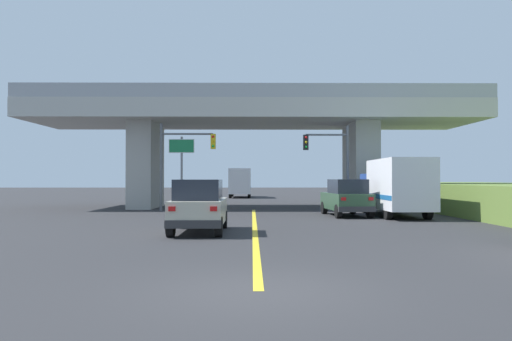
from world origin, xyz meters
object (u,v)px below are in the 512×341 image
(box_truck, at_px, (396,187))
(semi_truck_distant, at_px, (240,182))
(traffic_signal_farside, at_px, (180,155))
(suv_crossing, at_px, (346,198))
(highway_sign, at_px, (182,156))
(suv_lead, at_px, (199,206))
(traffic_signal_nearside, at_px, (332,156))

(box_truck, xyz_separation_m, semi_truck_distant, (-9.11, 27.23, 0.02))
(box_truck, bearing_deg, traffic_signal_farside, 159.34)
(suv_crossing, height_order, highway_sign, highway_sign)
(suv_lead, xyz_separation_m, traffic_signal_nearside, (7.08, 12.12, 2.45))
(traffic_signal_nearside, bearing_deg, suv_lead, -120.28)
(suv_lead, height_order, box_truck, box_truck)
(traffic_signal_farside, distance_m, highway_sign, 0.28)
(traffic_signal_nearside, bearing_deg, semi_truck_distant, 105.42)
(suv_crossing, bearing_deg, suv_lead, -135.33)
(suv_lead, distance_m, traffic_signal_farside, 13.12)
(suv_lead, bearing_deg, semi_truck_distant, 88.82)
(box_truck, relative_size, traffic_signal_nearside, 1.33)
(suv_crossing, bearing_deg, box_truck, -11.30)
(traffic_signal_farside, height_order, semi_truck_distant, traffic_signal_farside)
(box_truck, bearing_deg, suv_crossing, 172.88)
(highway_sign, xyz_separation_m, semi_truck_distant, (3.24, 22.28, -1.85))
(traffic_signal_nearside, bearing_deg, suv_crossing, -88.09)
(box_truck, distance_m, semi_truck_distant, 28.71)
(traffic_signal_farside, relative_size, semi_truck_distant, 0.79)
(suv_crossing, height_order, traffic_signal_farside, traffic_signal_farside)
(suv_crossing, height_order, box_truck, box_truck)
(suv_lead, height_order, semi_truck_distant, semi_truck_distant)
(box_truck, bearing_deg, suv_lead, -141.18)
(semi_truck_distant, bearing_deg, box_truck, -71.49)
(suv_lead, distance_m, suv_crossing, 10.95)
(suv_lead, bearing_deg, traffic_signal_farside, 101.59)
(semi_truck_distant, bearing_deg, traffic_signal_nearside, -74.58)
(suv_lead, relative_size, box_truck, 0.59)
(traffic_signal_nearside, xyz_separation_m, traffic_signal_farside, (-9.66, 0.48, 0.12))
(suv_crossing, height_order, semi_truck_distant, semi_truck_distant)
(traffic_signal_nearside, height_order, traffic_signal_farside, traffic_signal_farside)
(semi_truck_distant, bearing_deg, suv_crossing, -76.46)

